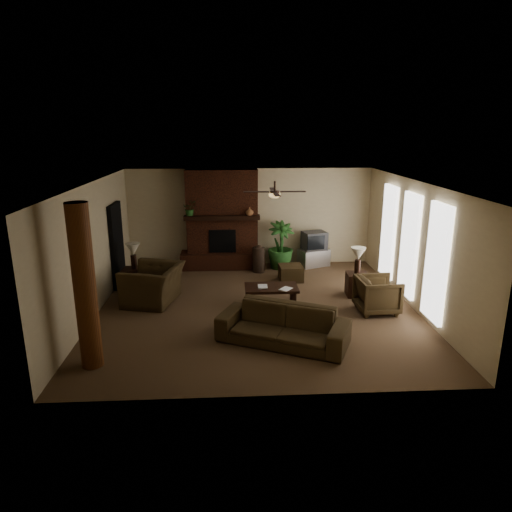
{
  "coord_description": "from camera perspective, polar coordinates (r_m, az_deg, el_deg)",
  "views": [
    {
      "loc": [
        -0.57,
        -9.55,
        3.91
      ],
      "look_at": [
        0.0,
        0.4,
        1.1
      ],
      "focal_mm": 32.04,
      "sensor_mm": 36.0,
      "label": 1
    }
  ],
  "objects": [
    {
      "name": "tv_stand",
      "position": [
        13.43,
        7.2,
        -0.19
      ],
      "size": [
        0.98,
        0.79,
        0.5
      ],
      "primitive_type": "cube",
      "rotation": [
        0.0,
        0.0,
        0.39
      ],
      "color": "silver",
      "rests_on": "ground"
    },
    {
      "name": "book_a",
      "position": [
        10.29,
        0.23,
        -3.16
      ],
      "size": [
        0.22,
        0.03,
        0.29
      ],
      "primitive_type": "imported",
      "rotation": [
        0.0,
        0.0,
        -0.02
      ],
      "color": "#999999",
      "rests_on": "coffee_table"
    },
    {
      "name": "room_shell",
      "position": [
        9.89,
        0.13,
        1.05
      ],
      "size": [
        7.0,
        7.0,
        7.0
      ],
      "color": "brown",
      "rests_on": "ground"
    },
    {
      "name": "mantel_vase",
      "position": [
        12.67,
        -0.81,
        5.57
      ],
      "size": [
        0.27,
        0.28,
        0.22
      ],
      "primitive_type": "imported",
      "rotation": [
        0.0,
        0.0,
        0.27
      ],
      "color": "#95603B",
      "rests_on": "fireplace"
    },
    {
      "name": "side_table_left",
      "position": [
        11.76,
        -15.03,
        -2.82
      ],
      "size": [
        0.52,
        0.52,
        0.55
      ],
      "primitive_type": "cube",
      "rotation": [
        0.0,
        0.0,
        -0.04
      ],
      "color": "black",
      "rests_on": "ground"
    },
    {
      "name": "windows",
      "position": [
        10.85,
        18.58,
        1.27
      ],
      "size": [
        0.08,
        3.65,
        2.35
      ],
      "color": "white",
      "rests_on": "ground"
    },
    {
      "name": "ottoman",
      "position": [
        12.12,
        4.36,
        -2.12
      ],
      "size": [
        0.63,
        0.63,
        0.4
      ],
      "primitive_type": "cube",
      "rotation": [
        0.0,
        0.0,
        0.04
      ],
      "color": "#3D2E1A",
      "rests_on": "ground"
    },
    {
      "name": "log_column",
      "position": [
        7.94,
        -20.58,
        -3.72
      ],
      "size": [
        0.36,
        0.36,
        2.8
      ],
      "primitive_type": "cylinder",
      "color": "brown",
      "rests_on": "ground"
    },
    {
      "name": "tv",
      "position": [
        13.29,
        7.29,
        1.91
      ],
      "size": [
        0.76,
        0.67,
        0.52
      ],
      "color": "#39383B",
      "rests_on": "tv_stand"
    },
    {
      "name": "fireplace",
      "position": [
        13.06,
        -4.22,
        3.53
      ],
      "size": [
        2.4,
        0.7,
        2.8
      ],
      "color": "#4C2314",
      "rests_on": "ground"
    },
    {
      "name": "lamp_left",
      "position": [
        11.54,
        -15.08,
        0.6
      ],
      "size": [
        0.36,
        0.36,
        0.65
      ],
      "color": "black",
      "rests_on": "side_table_left"
    },
    {
      "name": "side_table_right",
      "position": [
        11.25,
        12.49,
        -3.48
      ],
      "size": [
        0.54,
        0.54,
        0.55
      ],
      "primitive_type": "cube",
      "rotation": [
        0.0,
        0.0,
        -0.08
      ],
      "color": "black",
      "rests_on": "ground"
    },
    {
      "name": "ceiling_fan",
      "position": [
        9.99,
        2.35,
        7.8
      ],
      "size": [
        1.35,
        1.35,
        0.37
      ],
      "color": "black",
      "rests_on": "ceiling"
    },
    {
      "name": "coffee_table",
      "position": [
        10.41,
        1.93,
        -4.12
      ],
      "size": [
        1.2,
        0.7,
        0.43
      ],
      "color": "black",
      "rests_on": "ground"
    },
    {
      "name": "doorway",
      "position": [
        12.05,
        -16.97,
        1.32
      ],
      "size": [
        0.1,
        1.0,
        2.1
      ],
      "primitive_type": "cube",
      "color": "black",
      "rests_on": "ground"
    },
    {
      "name": "armchair_right",
      "position": [
        10.32,
        14.95,
        -4.49
      ],
      "size": [
        0.83,
        0.88,
        0.87
      ],
      "primitive_type": "imported",
      "rotation": [
        0.0,
        0.0,
        1.62
      ],
      "color": "#3D2E1A",
      "rests_on": "ground"
    },
    {
      "name": "sofa",
      "position": [
        8.58,
        3.4,
        -7.9
      ],
      "size": [
        2.48,
        1.65,
        0.94
      ],
      "primitive_type": "imported",
      "rotation": [
        0.0,
        0.0,
        -0.43
      ],
      "color": "#3D2E1A",
      "rests_on": "ground"
    },
    {
      "name": "lamp_right",
      "position": [
        11.01,
        12.64,
        0.04
      ],
      "size": [
        0.42,
        0.42,
        0.65
      ],
      "color": "black",
      "rests_on": "side_table_right"
    },
    {
      "name": "floor_vase",
      "position": [
        12.72,
        0.33,
        -0.11
      ],
      "size": [
        0.34,
        0.34,
        0.77
      ],
      "color": "#33251C",
      "rests_on": "ground"
    },
    {
      "name": "book_b",
      "position": [
        10.22,
        3.24,
        -3.32
      ],
      "size": [
        0.18,
        0.15,
        0.29
      ],
      "primitive_type": "imported",
      "rotation": [
        0.0,
        0.0,
        -0.68
      ],
      "color": "#999999",
      "rests_on": "coffee_table"
    },
    {
      "name": "armchair_left",
      "position": [
        10.73,
        -12.76,
        -2.72
      ],
      "size": [
        1.15,
        1.49,
        1.16
      ],
      "primitive_type": "imported",
      "rotation": [
        0.0,
        0.0,
        -1.81
      ],
      "color": "#3D2E1A",
      "rests_on": "ground"
    },
    {
      "name": "floor_plant",
      "position": [
        13.1,
        3.07,
        0.09
      ],
      "size": [
        1.17,
        1.52,
        0.76
      ],
      "primitive_type": "imported",
      "rotation": [
        0.0,
        0.0,
        0.34
      ],
      "color": "#285622",
      "rests_on": "ground"
    },
    {
      "name": "mantel_plant",
      "position": [
        12.78,
        -8.22,
        5.74
      ],
      "size": [
        0.44,
        0.48,
        0.33
      ],
      "primitive_type": "imported",
      "rotation": [
        0.0,
        0.0,
        0.17
      ],
      "color": "#285622",
      "rests_on": "fireplace"
    }
  ]
}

